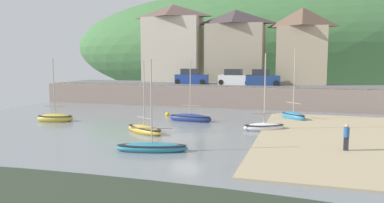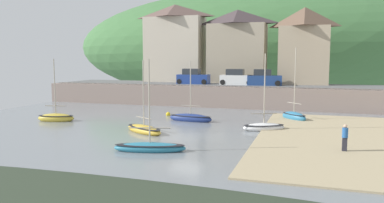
{
  "view_description": "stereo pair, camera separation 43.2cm",
  "coord_description": "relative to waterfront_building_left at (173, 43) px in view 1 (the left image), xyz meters",
  "views": [
    {
      "loc": [
        8.1,
        -25.82,
        5.58
      ],
      "look_at": [
        -1.18,
        5.0,
        1.94
      ],
      "focal_mm": 35.2,
      "sensor_mm": 36.0,
      "label": 1
    },
    {
      "loc": [
        8.52,
        -25.69,
        5.58
      ],
      "look_at": [
        -1.18,
        5.0,
        1.94
      ],
      "focal_mm": 35.2,
      "sensor_mm": 36.0,
      "label": 2
    }
  ],
  "objects": [
    {
      "name": "parked_car_near_slipway",
      "position": [
        4.09,
        -4.5,
        -4.7
      ],
      "size": [
        4.13,
        1.82,
        1.95
      ],
      "rotation": [
        0.0,
        0.0,
        0.02
      ],
      "color": "navy",
      "rests_on": "ground"
    },
    {
      "name": "hillside_backdrop",
      "position": [
        7.42,
        30.0,
        0.26
      ],
      "size": [
        80.0,
        44.0,
        23.31
      ],
      "color": "#42723F",
      "rests_on": "ground"
    },
    {
      "name": "waterfront_building_left",
      "position": [
        0.0,
        0.0,
        0.0
      ],
      "size": [
        8.41,
        4.51,
        10.84
      ],
      "color": "beige",
      "rests_on": "ground"
    },
    {
      "name": "person_on_slipway",
      "position": [
        20.68,
        -27.08,
        -6.92
      ],
      "size": [
        0.34,
        0.34,
        1.62
      ],
      "color": "#282833",
      "rests_on": "ground"
    },
    {
      "name": "sailboat_white_hull",
      "position": [
        17.25,
        -15.31,
        -7.56
      ],
      "size": [
        2.79,
        2.89,
        6.84
      ],
      "rotation": [
        0.0,
        0.0,
        -0.82
      ],
      "color": "teal",
      "rests_on": "ground"
    },
    {
      "name": "parked_car_by_wall",
      "position": [
        9.79,
        -4.5,
        -4.7
      ],
      "size": [
        4.12,
        1.82,
        1.95
      ],
      "rotation": [
        0.0,
        0.0,
        0.01
      ],
      "color": "silver",
      "rests_on": "ground"
    },
    {
      "name": "rowboat_small_beached",
      "position": [
        6.59,
        -25.03,
        -7.65
      ],
      "size": [
        4.08,
        3.15,
        5.66
      ],
      "rotation": [
        0.0,
        0.0,
        -0.54
      ],
      "color": "gold",
      "rests_on": "ground"
    },
    {
      "name": "sailboat_tall_mast",
      "position": [
        8.36,
        -18.88,
        -7.61
      ],
      "size": [
        4.17,
        1.52,
        5.63
      ],
      "rotation": [
        0.0,
        0.0,
        -0.1
      ],
      "color": "navy",
      "rests_on": "ground"
    },
    {
      "name": "mooring_buoy",
      "position": [
        5.21,
        -16.37,
        -7.77
      ],
      "size": [
        0.44,
        0.44,
        0.44
      ],
      "color": "yellow",
      "rests_on": "ground"
    },
    {
      "name": "fishing_boat_green",
      "position": [
        9.39,
        -30.25,
        -7.66
      ],
      "size": [
        4.58,
        2.31,
        5.73
      ],
      "rotation": [
        0.0,
        0.0,
        0.26
      ],
      "color": "teal",
      "rests_on": "ground"
    },
    {
      "name": "quay_seawall",
      "position": [
        10.09,
        -7.7,
        -6.55
      ],
      "size": [
        48.0,
        9.4,
        2.4
      ],
      "color": "gray",
      "rests_on": "ground"
    },
    {
      "name": "sailboat_far_left",
      "position": [
        -3.3,
        -22.49,
        -7.6
      ],
      "size": [
        3.51,
        2.05,
        5.81
      ],
      "rotation": [
        0.0,
        0.0,
        0.23
      ],
      "color": "gold",
      "rests_on": "ground"
    },
    {
      "name": "parked_car_end_of_row",
      "position": [
        13.17,
        -4.5,
        -4.7
      ],
      "size": [
        4.26,
        2.14,
        1.95
      ],
      "rotation": [
        0.0,
        0.0,
        0.11
      ],
      "color": "navy",
      "rests_on": "ground"
    },
    {
      "name": "waterfront_building_centre",
      "position": [
        8.96,
        0.0,
        -0.53
      ],
      "size": [
        7.94,
        4.34,
        9.77
      ],
      "color": "tan",
      "rests_on": "ground"
    },
    {
      "name": "dinghy_open_wooden",
      "position": [
        15.2,
        -21.26,
        -7.63
      ],
      "size": [
        3.6,
        2.69,
        6.18
      ],
      "rotation": [
        0.0,
        0.0,
        0.46
      ],
      "color": "white",
      "rests_on": "ground"
    },
    {
      "name": "waterfront_building_right",
      "position": [
        17.65,
        0.0,
        -0.53
      ],
      "size": [
        6.39,
        5.85,
        9.76
      ],
      "color": "tan",
      "rests_on": "ground"
    },
    {
      "name": "ground",
      "position": [
        11.49,
        -34.76,
        -7.74
      ],
      "size": [
        48.0,
        41.0,
        0.61
      ],
      "color": "gray"
    }
  ]
}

